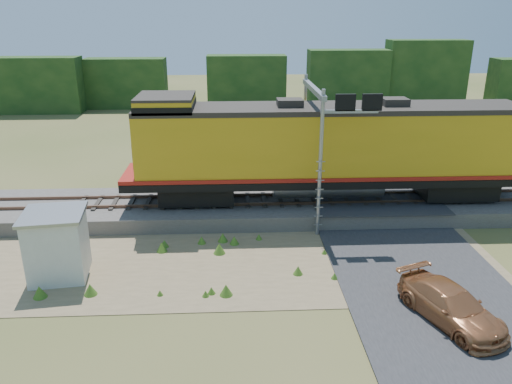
{
  "coord_description": "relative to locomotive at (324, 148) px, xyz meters",
  "views": [
    {
      "loc": [
        -0.76,
        -19.47,
        10.6
      ],
      "look_at": [
        0.31,
        3.0,
        2.4
      ],
      "focal_mm": 35.0,
      "sensor_mm": 36.0,
      "label": 1
    }
  ],
  "objects": [
    {
      "name": "ground",
      "position": [
        -4.06,
        -6.0,
        -3.74
      ],
      "size": [
        140.0,
        140.0,
        0.0
      ],
      "primitive_type": "plane",
      "color": "#475123",
      "rests_on": "ground"
    },
    {
      "name": "weed_clumps",
      "position": [
        -7.56,
        -5.9,
        -3.74
      ],
      "size": [
        15.0,
        6.2,
        0.56
      ],
      "primitive_type": null,
      "color": "#436E1F",
      "rests_on": "ground"
    },
    {
      "name": "ballast",
      "position": [
        -4.06,
        0.0,
        -3.34
      ],
      "size": [
        70.0,
        5.0,
        0.8
      ],
      "primitive_type": "cube",
      "color": "slate",
      "rests_on": "ground"
    },
    {
      "name": "road",
      "position": [
        2.94,
        -5.26,
        -3.65
      ],
      "size": [
        7.0,
        66.0,
        0.86
      ],
      "color": "#38383A",
      "rests_on": "ground"
    },
    {
      "name": "tree_line_north",
      "position": [
        -4.06,
        32.0,
        -0.67
      ],
      "size": [
        130.0,
        3.0,
        6.5
      ],
      "color": "#153513",
      "rests_on": "ground"
    },
    {
      "name": "signal_gantry",
      "position": [
        -0.29,
        -0.67,
        1.69
      ],
      "size": [
        2.88,
        6.2,
        7.25
      ],
      "color": "gray",
      "rests_on": "ground"
    },
    {
      "name": "dirt_shoulder",
      "position": [
        -6.06,
        -5.5,
        -3.72
      ],
      "size": [
        26.0,
        8.0,
        0.03
      ],
      "primitive_type": "cube",
      "color": "#8C7754",
      "rests_on": "ground"
    },
    {
      "name": "rails",
      "position": [
        -4.06,
        0.0,
        -2.86
      ],
      "size": [
        70.0,
        1.54,
        0.16
      ],
      "color": "brown",
      "rests_on": "ballast"
    },
    {
      "name": "car",
      "position": [
        2.91,
        -10.42,
        -3.09
      ],
      "size": [
        3.28,
        4.8,
        1.29
      ],
      "primitive_type": "imported",
      "rotation": [
        0.0,
        0.0,
        0.37
      ],
      "color": "#B36F42",
      "rests_on": "ground"
    },
    {
      "name": "shed",
      "position": [
        -12.18,
        -6.41,
        -2.27
      ],
      "size": [
        2.73,
        2.73,
        2.89
      ],
      "rotation": [
        0.0,
        0.0,
        0.13
      ],
      "color": "silver",
      "rests_on": "ground"
    },
    {
      "name": "locomotive",
      "position": [
        0.0,
        0.0,
        0.0
      ],
      "size": [
        21.83,
        3.33,
        5.63
      ],
      "color": "black",
      "rests_on": "rails"
    }
  ]
}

